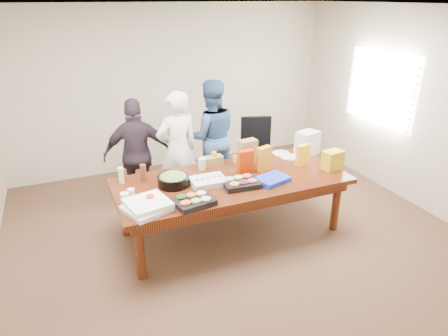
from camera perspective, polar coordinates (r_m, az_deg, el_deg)
name	(u,v)px	position (r m, az deg, el deg)	size (l,w,h in m)	color
floor	(231,232)	(5.16, 1.07, -9.23)	(5.50, 5.00, 0.02)	#47301E
ceiling	(233,4)	(4.33, 1.36, 22.61)	(5.50, 5.00, 0.02)	white
wall_back	(172,89)	(6.84, -7.54, 11.29)	(5.50, 0.04, 2.70)	beige
wall_front	(397,249)	(2.71, 23.74, -10.66)	(5.50, 0.04, 2.70)	beige
wall_right	(411,107)	(6.18, 25.41, 7.90)	(0.04, 5.00, 2.70)	beige
window_panel	(380,88)	(6.53, 21.63, 10.62)	(0.03, 1.40, 1.10)	white
window_blinds	(378,89)	(6.50, 21.37, 10.61)	(0.04, 1.36, 1.00)	beige
conference_table	(232,206)	(4.96, 1.10, -5.48)	(2.80, 1.20, 0.75)	#4C1C0F
office_chair	(261,158)	(5.97, 5.41, 1.43)	(0.55, 0.55, 1.08)	black
person_center	(178,151)	(5.46, -6.70, 2.50)	(0.61, 0.40, 1.67)	silver
person_right	(211,137)	(5.92, -1.89, 4.54)	(0.83, 0.65, 1.71)	#345684
person_left	(138,155)	(5.54, -12.33, 1.87)	(0.92, 0.38, 1.57)	#2D222D
veggie_tray	(194,202)	(4.22, -4.40, -4.85)	(0.41, 0.32, 0.06)	black
fruit_tray	(241,183)	(4.61, 2.42, -2.21)	(0.41, 0.32, 0.06)	black
sheet_cake	(208,181)	(4.64, -2.28, -1.93)	(0.41, 0.31, 0.07)	silver
salad_bowl	(173,181)	(4.63, -7.34, -1.85)	(0.37, 0.37, 0.12)	black
chip_bag_blue	(272,179)	(4.74, 7.00, -1.64)	(0.37, 0.28, 0.06)	#1A33C9
chip_bag_red	(245,162)	(4.91, 3.10, 0.93)	(0.20, 0.08, 0.29)	#B62C00
chip_bag_yellow	(303,155)	(5.23, 11.30, 1.87)	(0.19, 0.07, 0.28)	yellow
chip_bag_orange	(264,159)	(5.00, 5.80, 1.36)	(0.20, 0.09, 0.31)	#C37A18
mayo_jar	(202,164)	(5.03, -3.21, 0.60)	(0.09, 0.09, 0.14)	silver
mustard_bottle	(214,158)	(5.15, -1.45, 1.40)	(0.06, 0.06, 0.18)	#F7BC07
dressing_bottle	(143,173)	(4.75, -11.55, -0.78)	(0.07, 0.07, 0.22)	#5B3215
ranch_bottle	(121,175)	(4.80, -14.65, -1.03)	(0.07, 0.07, 0.20)	#EBEBC6
banana_bunch	(244,159)	(5.26, 2.89, 1.30)	(0.26, 0.15, 0.09)	gold
bread_loaf	(212,161)	(5.15, -1.79, 1.04)	(0.29, 0.13, 0.12)	olive
kraft_bag	(248,151)	(5.21, 3.42, 2.41)	(0.24, 0.14, 0.31)	olive
red_cup	(150,200)	(4.24, -10.58, -4.62)	(0.09, 0.09, 0.11)	#B32F0F
clear_cup_a	(125,198)	(4.34, -14.12, -4.24)	(0.09, 0.09, 0.12)	white
clear_cup_b	(131,194)	(4.43, -13.25, -3.64)	(0.08, 0.08, 0.11)	white
pizza_box_lower	(146,209)	(4.16, -11.14, -5.77)	(0.41, 0.41, 0.05)	silver
pizza_box_upper	(148,203)	(4.16, -10.95, -5.01)	(0.41, 0.41, 0.05)	white
plate_a	(289,157)	(5.49, 9.39, 1.61)	(0.25, 0.25, 0.01)	silver
plate_b	(281,153)	(5.60, 8.22, 2.12)	(0.24, 0.24, 0.02)	silver
dip_bowl_a	(262,163)	(5.18, 5.45, 0.71)	(0.14, 0.14, 0.06)	beige
dip_bowl_b	(178,177)	(4.81, -6.70, -1.27)	(0.13, 0.13, 0.05)	silver
grocery_bag_white	(307,143)	(5.61, 11.93, 3.57)	(0.30, 0.22, 0.32)	silver
grocery_bag_yellow	(333,160)	(5.20, 15.40, 1.12)	(0.24, 0.17, 0.24)	gold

